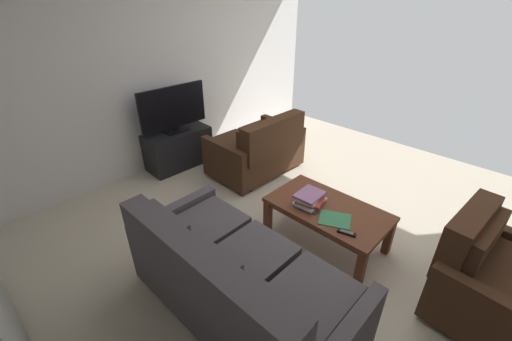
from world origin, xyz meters
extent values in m
cube|color=beige|center=(0.00, 0.00, 0.00)|extent=(5.24, 5.49, 0.01)
cube|color=silver|center=(2.62, 0.00, 1.31)|extent=(0.12, 5.49, 2.62)
cube|color=white|center=(-0.31, 2.60, 1.28)|extent=(0.09, 0.03, 2.44)
cylinder|color=black|center=(-0.85, 0.94, 0.03)|extent=(0.05, 0.05, 0.06)
cylinder|color=black|center=(0.61, 0.94, 0.03)|extent=(0.05, 0.05, 0.06)
cylinder|color=black|center=(0.61, 1.69, 0.03)|extent=(0.05, 0.05, 0.06)
cube|color=#4C474C|center=(-0.12, 1.31, 0.26)|extent=(1.62, 0.87, 0.40)
cube|color=#4C474C|center=(-0.66, 1.29, 0.51)|extent=(0.50, 0.77, 0.10)
cube|color=#4C474C|center=(-0.12, 1.29, 0.51)|extent=(0.50, 0.77, 0.10)
cube|color=#4C474C|center=(0.42, 1.29, 0.51)|extent=(0.50, 0.77, 0.10)
cube|color=#4C474C|center=(-0.12, 1.69, 0.66)|extent=(1.62, 0.18, 0.49)
cube|color=#4C474C|center=(-0.66, 1.58, 0.66)|extent=(0.49, 0.12, 0.35)
cube|color=#4C474C|center=(-0.12, 1.58, 0.66)|extent=(0.49, 0.12, 0.35)
cube|color=#4C474C|center=(0.42, 1.58, 0.66)|extent=(0.49, 0.12, 0.35)
cube|color=#4C474C|center=(0.74, 1.31, 0.33)|extent=(0.10, 0.87, 0.56)
cylinder|color=black|center=(1.72, -0.85, 0.03)|extent=(0.05, 0.05, 0.06)
cylinder|color=black|center=(1.74, 0.01, 0.03)|extent=(0.05, 0.05, 0.06)
cylinder|color=black|center=(1.05, -0.83, 0.03)|extent=(0.05, 0.05, 0.06)
cylinder|color=black|center=(1.07, 0.02, 0.03)|extent=(0.05, 0.05, 0.06)
cube|color=#422819|center=(1.40, -0.41, 0.25)|extent=(0.82, 1.04, 0.39)
cube|color=#422819|center=(1.41, -0.67, 0.50)|extent=(0.71, 0.49, 0.10)
cube|color=#422819|center=(1.42, -0.16, 0.50)|extent=(0.71, 0.49, 0.10)
cube|color=#422819|center=(1.06, -0.41, 0.63)|extent=(0.21, 1.02, 0.47)
cube|color=#422819|center=(1.16, -0.66, 0.63)|extent=(0.13, 0.46, 0.33)
cube|color=#422819|center=(1.18, -0.15, 0.63)|extent=(0.13, 0.46, 0.33)
cube|color=#422819|center=(1.38, -0.97, 0.32)|extent=(0.79, 0.12, 0.55)
cube|color=#422819|center=(1.41, 0.14, 0.32)|extent=(0.79, 0.12, 0.55)
cube|color=brown|center=(-0.14, 0.16, 0.41)|extent=(1.15, 0.65, 0.04)
cube|color=brown|center=(-0.14, 0.16, 0.36)|extent=(1.06, 0.59, 0.05)
cube|color=brown|center=(-0.67, -0.12, 0.19)|extent=(0.07, 0.07, 0.39)
cube|color=brown|center=(0.39, -0.12, 0.19)|extent=(0.07, 0.07, 0.39)
cube|color=brown|center=(-0.67, 0.44, 0.19)|extent=(0.07, 0.07, 0.39)
cube|color=brown|center=(0.39, 0.44, 0.19)|extent=(0.07, 0.07, 0.39)
cube|color=black|center=(2.31, 0.22, 0.27)|extent=(0.46, 0.93, 0.54)
cube|color=black|center=(2.43, 0.22, 0.27)|extent=(0.05, 0.78, 0.32)
cube|color=black|center=(2.34, 0.24, 0.27)|extent=(0.21, 0.25, 0.06)
cube|color=black|center=(2.31, 0.22, 0.55)|extent=(0.21, 0.33, 0.02)
cube|color=black|center=(2.31, 0.22, 0.59)|extent=(0.04, 0.06, 0.06)
cube|color=black|center=(2.31, 0.22, 0.88)|extent=(0.08, 0.98, 0.56)
cube|color=navy|center=(2.33, 0.22, 0.88)|extent=(0.04, 0.95, 0.53)
cylinder|color=black|center=(-1.23, 0.26, 0.03)|extent=(0.05, 0.05, 0.06)
cylinder|color=black|center=(-1.27, -0.31, 0.03)|extent=(0.05, 0.05, 0.06)
cube|color=#422819|center=(-1.58, 0.00, 0.24)|extent=(0.83, 0.79, 0.36)
cube|color=#422819|center=(-1.25, -0.02, 0.61)|extent=(0.23, 0.74, 0.49)
cube|color=#422819|center=(-1.36, -0.02, 0.61)|extent=(0.17, 0.67, 0.35)
cube|color=#422819|center=(-1.55, 0.41, 0.31)|extent=(0.79, 0.16, 0.52)
cube|color=#385693|center=(0.02, 0.25, 0.44)|extent=(0.26, 0.29, 0.02)
cube|color=silver|center=(0.03, 0.24, 0.46)|extent=(0.23, 0.31, 0.02)
cube|color=#C63833|center=(0.02, 0.24, 0.48)|extent=(0.30, 0.30, 0.03)
cube|color=silver|center=(0.02, 0.23, 0.51)|extent=(0.23, 0.31, 0.03)
cube|color=#996699|center=(0.03, 0.24, 0.54)|extent=(0.23, 0.29, 0.02)
cube|color=black|center=(-0.47, 0.38, 0.44)|extent=(0.17, 0.09, 0.02)
cube|color=#59595B|center=(-0.47, 0.38, 0.45)|extent=(0.11, 0.06, 0.00)
cube|color=#337F51|center=(-0.29, 0.28, 0.43)|extent=(0.35, 0.33, 0.01)
camera|label=1|loc=(-1.39, 2.49, 2.29)|focal=22.69mm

